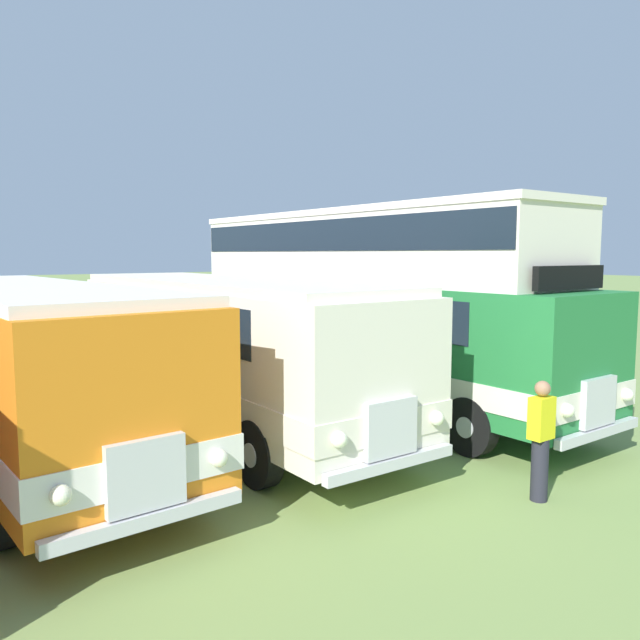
{
  "coord_description": "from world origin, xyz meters",
  "views": [
    {
      "loc": [
        -0.26,
        -11.42,
        3.49
      ],
      "look_at": [
        8.14,
        0.04,
        1.98
      ],
      "focal_mm": 34.96,
      "sensor_mm": 36.0,
      "label": 1
    }
  ],
  "objects_px": {
    "bus_fourth_in_row": "(23,357)",
    "bus_sixth_in_row": "(363,297)",
    "bus_fifth_in_row": "(222,340)",
    "marshal_person": "(541,440)"
  },
  "relations": [
    {
      "from": "bus_fourth_in_row",
      "to": "bus_sixth_in_row",
      "type": "height_order",
      "value": "bus_sixth_in_row"
    },
    {
      "from": "bus_fifth_in_row",
      "to": "marshal_person",
      "type": "xyz_separation_m",
      "value": [
        1.79,
        -6.2,
        -0.87
      ]
    },
    {
      "from": "bus_fourth_in_row",
      "to": "marshal_person",
      "type": "height_order",
      "value": "bus_fourth_in_row"
    },
    {
      "from": "bus_fifth_in_row",
      "to": "marshal_person",
      "type": "bearing_deg",
      "value": -73.91
    },
    {
      "from": "bus_fourth_in_row",
      "to": "bus_fifth_in_row",
      "type": "distance_m",
      "value": 3.68
    },
    {
      "from": "bus_fifth_in_row",
      "to": "marshal_person",
      "type": "height_order",
      "value": "bus_fifth_in_row"
    },
    {
      "from": "bus_fourth_in_row",
      "to": "bus_fifth_in_row",
      "type": "bearing_deg",
      "value": -1.53
    },
    {
      "from": "marshal_person",
      "to": "bus_fifth_in_row",
      "type": "bearing_deg",
      "value": 106.09
    },
    {
      "from": "bus_fifth_in_row",
      "to": "bus_sixth_in_row",
      "type": "bearing_deg",
      "value": -0.82
    },
    {
      "from": "bus_sixth_in_row",
      "to": "marshal_person",
      "type": "distance_m",
      "value": 6.62
    }
  ]
}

